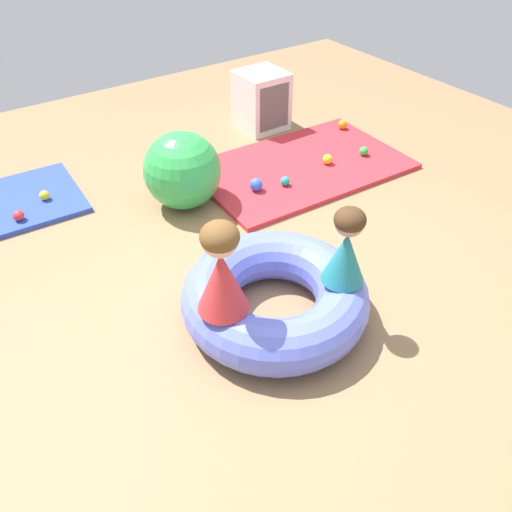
{
  "coord_description": "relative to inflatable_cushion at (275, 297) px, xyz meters",
  "views": [
    {
      "loc": [
        -1.41,
        -1.97,
        2.32
      ],
      "look_at": [
        -0.01,
        0.05,
        0.34
      ],
      "focal_mm": 36.69,
      "sensor_mm": 36.0,
      "label": 1
    }
  ],
  "objects": [
    {
      "name": "ground_plane",
      "position": [
        0.01,
        0.15,
        -0.16
      ],
      "size": [
        8.0,
        8.0,
        0.0
      ],
      "primitive_type": "plane",
      "color": "#93704C"
    },
    {
      "name": "play_ball_blue",
      "position": [
        0.71,
        1.22,
        -0.07
      ],
      "size": [
        0.11,
        0.11,
        0.11
      ],
      "primitive_type": "sphere",
      "color": "blue",
      "rests_on": "gym_mat_front"
    },
    {
      "name": "inflatable_cushion",
      "position": [
        0.0,
        0.0,
        0.0
      ],
      "size": [
        1.13,
        1.13,
        0.32
      ],
      "primitive_type": "torus",
      "color": "#6070E5",
      "rests_on": "ground"
    },
    {
      "name": "exercise_ball_large",
      "position": [
        0.16,
        1.43,
        0.14
      ],
      "size": [
        0.61,
        0.61,
        0.61
      ],
      "primitive_type": "sphere",
      "color": "green",
      "rests_on": "ground"
    },
    {
      "name": "play_ball_orange",
      "position": [
        2.08,
        1.69,
        -0.08
      ],
      "size": [
        0.09,
        0.09,
        0.09
      ],
      "primitive_type": "sphere",
      "color": "orange",
      "rests_on": "gym_mat_front"
    },
    {
      "name": "gym_mat_front",
      "position": [
        1.29,
        1.35,
        -0.14
      ],
      "size": [
        1.88,
        1.22,
        0.04
      ],
      "primitive_type": "cube",
      "rotation": [
        0.0,
        0.0,
        -0.04
      ],
      "color": "red",
      "rests_on": "ground"
    },
    {
      "name": "play_ball_red",
      "position": [
        -1.02,
        1.9,
        -0.08
      ],
      "size": [
        0.08,
        0.08,
        0.08
      ],
      "primitive_type": "sphere",
      "color": "red",
      "rests_on": "gym_mat_far_right"
    },
    {
      "name": "storage_cube",
      "position": [
        1.49,
        2.24,
        0.12
      ],
      "size": [
        0.44,
        0.44,
        0.56
      ],
      "color": "white",
      "rests_on": "ground"
    },
    {
      "name": "play_ball_yellow_second",
      "position": [
        -0.77,
        2.07,
        -0.08
      ],
      "size": [
        0.08,
        0.08,
        0.08
      ],
      "primitive_type": "sphere",
      "color": "yellow",
      "rests_on": "gym_mat_far_right"
    },
    {
      "name": "child_in_teal",
      "position": [
        0.31,
        -0.24,
        0.4
      ],
      "size": [
        0.33,
        0.33,
        0.49
      ],
      "rotation": [
        0.0,
        0.0,
        0.4
      ],
      "color": "teal",
      "rests_on": "inflatable_cushion"
    },
    {
      "name": "play_ball_green",
      "position": [
        1.87,
        1.16,
        -0.08
      ],
      "size": [
        0.08,
        0.08,
        0.08
      ],
      "primitive_type": "sphere",
      "color": "green",
      "rests_on": "gym_mat_front"
    },
    {
      "name": "play_ball_yellow",
      "position": [
        1.49,
        1.23,
        -0.08
      ],
      "size": [
        0.09,
        0.09,
        0.09
      ],
      "primitive_type": "sphere",
      "color": "yellow",
      "rests_on": "gym_mat_front"
    },
    {
      "name": "play_ball_teal",
      "position": [
        0.95,
        1.15,
        -0.08
      ],
      "size": [
        0.08,
        0.08,
        0.08
      ],
      "primitive_type": "sphere",
      "color": "teal",
      "rests_on": "gym_mat_front"
    },
    {
      "name": "child_in_red",
      "position": [
        -0.38,
        -0.04,
        0.43
      ],
      "size": [
        0.31,
        0.31,
        0.56
      ],
      "rotation": [
        0.0,
        0.0,
        3.23
      ],
      "color": "red",
      "rests_on": "inflatable_cushion"
    }
  ]
}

